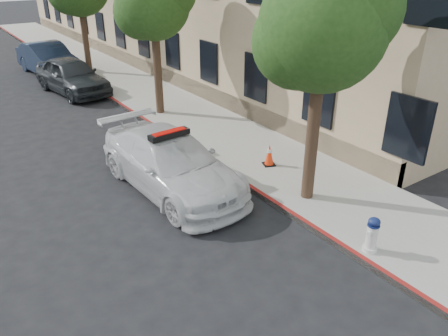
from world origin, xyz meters
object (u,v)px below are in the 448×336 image
parked_car_far (48,59)px  fire_hydrant (372,235)px  police_car (171,163)px  parked_car_mid (72,76)px  traffic_cone (269,155)px

parked_car_far → fire_hydrant: bearing=-92.9°
police_car → fire_hydrant: police_car is taller
parked_car_mid → parked_car_far: 4.13m
police_car → traffic_cone: police_car is taller
fire_hydrant → parked_car_mid: bearing=86.1°
police_car → parked_car_mid: police_car is taller
fire_hydrant → traffic_cone: fire_hydrant is taller
parked_car_mid → traffic_cone: bearing=-86.9°
parked_car_mid → police_car: bearing=-101.7°
parked_car_mid → fire_hydrant: size_ratio=5.85×
police_car → traffic_cone: 2.94m
police_car → parked_car_far: police_car is taller
parked_car_far → fire_hydrant: 19.59m
parked_car_mid → traffic_cone: (2.17, -11.10, -0.32)m
police_car → parked_car_far: (0.76, 14.61, 0.06)m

